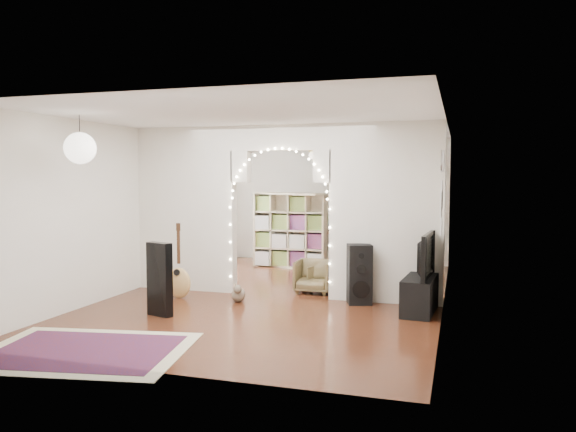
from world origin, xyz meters
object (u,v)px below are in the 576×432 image
(bookcase, at_px, (290,230))
(dining_chair_left, at_px, (314,276))
(acoustic_guitar, at_px, (179,271))
(media_console, at_px, (420,295))
(floor_speaker, at_px, (359,274))
(dining_table, at_px, (328,233))
(dining_chair_right, at_px, (326,279))

(bookcase, relative_size, dining_chair_left, 2.64)
(acoustic_guitar, relative_size, media_console, 0.99)
(acoustic_guitar, height_order, floor_speaker, acoustic_guitar)
(acoustic_guitar, relative_size, bookcase, 0.64)
(acoustic_guitar, bearing_deg, floor_speaker, -5.01)
(floor_speaker, distance_m, dining_table, 3.73)
(bookcase, bearing_deg, acoustic_guitar, -83.40)
(dining_table, distance_m, dining_chair_left, 2.96)
(acoustic_guitar, height_order, dining_chair_right, acoustic_guitar)
(floor_speaker, relative_size, dining_chair_right, 1.89)
(dining_chair_left, bearing_deg, acoustic_guitar, -152.36)
(media_console, relative_size, dining_chair_right, 2.12)
(floor_speaker, xyz_separation_m, dining_chair_left, (-0.85, 0.60, -0.17))
(bookcase, bearing_deg, dining_chair_left, -44.89)
(floor_speaker, bearing_deg, acoustic_guitar, 169.10)
(media_console, height_order, bookcase, bookcase)
(bookcase, height_order, dining_chair_right, bookcase)
(acoustic_guitar, height_order, media_console, acoustic_guitar)
(dining_chair_right, bearing_deg, acoustic_guitar, -132.16)
(dining_table, xyz_separation_m, dining_chair_right, (0.60, -2.79, -0.47))
(dining_chair_left, relative_size, dining_chair_right, 1.25)
(media_console, xyz_separation_m, dining_table, (-2.18, 3.77, 0.43))
(dining_table, bearing_deg, bookcase, -151.26)
(acoustic_guitar, height_order, dining_chair_left, acoustic_guitar)
(media_console, height_order, dining_table, dining_table)
(dining_chair_left, bearing_deg, bookcase, 114.48)
(dining_table, bearing_deg, dining_chair_right, -87.71)
(bookcase, bearing_deg, media_console, -28.65)
(media_console, bearing_deg, acoustic_guitar, -172.75)
(acoustic_guitar, bearing_deg, dining_chair_left, 14.64)
(floor_speaker, xyz_separation_m, bookcase, (-1.97, 2.95, 0.34))
(media_console, bearing_deg, bookcase, 136.36)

